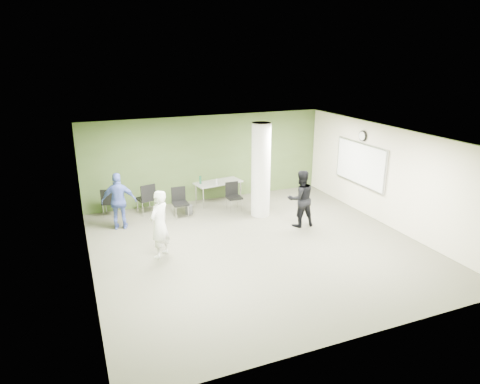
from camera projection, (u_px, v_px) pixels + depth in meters
name	position (u px, v px, depth m)	size (l,w,h in m)	color
floor	(257.00, 246.00, 10.88)	(8.00, 8.00, 0.00)	#595746
ceiling	(259.00, 137.00, 10.01)	(8.00, 8.00, 0.00)	white
wall_back	(207.00, 158.00, 13.96)	(8.00, 0.02, 2.80)	#445829
wall_left	(86.00, 217.00, 9.01)	(0.02, 8.00, 2.80)	#445829
wall_right_cream	(389.00, 177.00, 11.87)	(0.02, 8.00, 2.80)	beige
column	(261.00, 170.00, 12.56)	(0.56, 0.56, 2.80)	silver
whiteboard	(360.00, 164.00, 12.87)	(0.05, 2.30, 1.30)	silver
wall_clock	(363.00, 136.00, 12.61)	(0.06, 0.32, 0.32)	black
folding_table	(218.00, 183.00, 13.80)	(1.60, 0.90, 0.97)	gray
wastebasket	(189.00, 210.00, 13.01)	(0.24, 0.24, 0.28)	#4C4C4C
chair_back_left	(109.00, 200.00, 12.68)	(0.55, 0.55, 0.89)	black
chair_back_right	(147.00, 197.00, 12.85)	(0.58, 0.58, 0.97)	black
chair_table_left	(180.00, 200.00, 12.69)	(0.45, 0.45, 0.90)	black
chair_table_right	(233.00, 194.00, 13.25)	(0.44, 0.44, 0.88)	black
woman_white	(160.00, 224.00, 10.09)	(0.61, 0.40, 1.66)	white
man_black	(301.00, 199.00, 11.93)	(0.79, 0.61, 1.62)	black
man_blue	(119.00, 201.00, 11.74)	(0.94, 0.39, 1.61)	#4659AE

